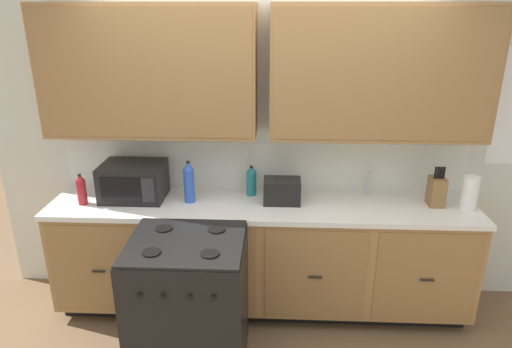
# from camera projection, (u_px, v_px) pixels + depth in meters

# --- Properties ---
(ground_plane) EXTENTS (8.09, 8.09, 0.00)m
(ground_plane) POSITION_uv_depth(u_px,v_px,m) (260.00, 329.00, 3.56)
(ground_plane) COLOR brown
(wall_unit) EXTENTS (4.43, 0.40, 2.48)m
(wall_unit) POSITION_uv_depth(u_px,v_px,m) (264.00, 103.00, 3.44)
(wall_unit) COLOR silver
(wall_unit) RESTS_ON ground_plane
(counter_run) EXTENTS (3.26, 0.64, 0.94)m
(counter_run) POSITION_uv_depth(u_px,v_px,m) (262.00, 255.00, 3.67)
(counter_run) COLOR black
(counter_run) RESTS_ON ground_plane
(stove_range) EXTENTS (0.76, 0.68, 0.95)m
(stove_range) POSITION_uv_depth(u_px,v_px,m) (189.00, 302.00, 3.11)
(stove_range) COLOR black
(stove_range) RESTS_ON ground_plane
(microwave) EXTENTS (0.48, 0.37, 0.28)m
(microwave) POSITION_uv_depth(u_px,v_px,m) (134.00, 181.00, 3.57)
(microwave) COLOR black
(microwave) RESTS_ON counter_run
(toaster) EXTENTS (0.28, 0.18, 0.19)m
(toaster) POSITION_uv_depth(u_px,v_px,m) (282.00, 191.00, 3.50)
(toaster) COLOR black
(toaster) RESTS_ON counter_run
(knife_block) EXTENTS (0.11, 0.14, 0.31)m
(knife_block) POSITION_uv_depth(u_px,v_px,m) (437.00, 191.00, 3.45)
(knife_block) COLOR olive
(knife_block) RESTS_ON counter_run
(sink_faucet) EXTENTS (0.02, 0.02, 0.20)m
(sink_faucet) POSITION_uv_depth(u_px,v_px,m) (368.00, 183.00, 3.64)
(sink_faucet) COLOR #B2B5BA
(sink_faucet) RESTS_ON counter_run
(paper_towel_roll) EXTENTS (0.12, 0.12, 0.26)m
(paper_towel_roll) POSITION_uv_depth(u_px,v_px,m) (470.00, 193.00, 3.37)
(paper_towel_roll) COLOR white
(paper_towel_roll) RESTS_ON counter_run
(bottle_blue) EXTENTS (0.08, 0.08, 0.33)m
(bottle_blue) POSITION_uv_depth(u_px,v_px,m) (189.00, 182.00, 3.49)
(bottle_blue) COLOR blue
(bottle_blue) RESTS_ON counter_run
(bottle_teal) EXTENTS (0.08, 0.08, 0.24)m
(bottle_teal) POSITION_uv_depth(u_px,v_px,m) (251.00, 181.00, 3.64)
(bottle_teal) COLOR #1E707A
(bottle_teal) RESTS_ON counter_run
(bottle_red) EXTENTS (0.07, 0.07, 0.24)m
(bottle_red) POSITION_uv_depth(u_px,v_px,m) (81.00, 190.00, 3.47)
(bottle_red) COLOR maroon
(bottle_red) RESTS_ON counter_run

